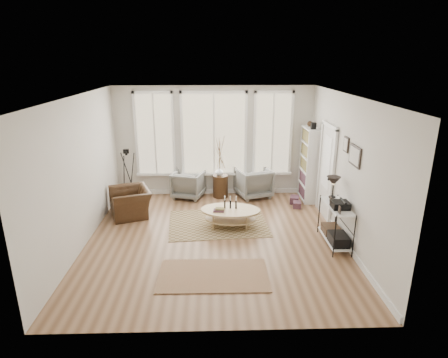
{
  "coord_description": "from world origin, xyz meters",
  "views": [
    {
      "loc": [
        -0.03,
        -6.98,
        3.57
      ],
      "look_at": [
        0.2,
        0.6,
        1.1
      ],
      "focal_mm": 30.0,
      "sensor_mm": 36.0,
      "label": 1
    }
  ],
  "objects_px": {
    "bookcase": "(309,164)",
    "coffee_table": "(230,213)",
    "armchair_right": "(253,183)",
    "accent_chair": "(131,202)",
    "armchair_left": "(188,184)",
    "side_table": "(220,168)",
    "low_shelf": "(336,220)"
  },
  "relations": [
    {
      "from": "armchair_right",
      "to": "accent_chair",
      "type": "distance_m",
      "value": 3.24
    },
    {
      "from": "armchair_right",
      "to": "side_table",
      "type": "bearing_deg",
      "value": -18.1
    },
    {
      "from": "low_shelf",
      "to": "armchair_left",
      "type": "distance_m",
      "value": 4.12
    },
    {
      "from": "side_table",
      "to": "low_shelf",
      "type": "bearing_deg",
      "value": -51.06
    },
    {
      "from": "armchair_left",
      "to": "accent_chair",
      "type": "height_order",
      "value": "armchair_left"
    },
    {
      "from": "bookcase",
      "to": "armchair_left",
      "type": "xyz_separation_m",
      "value": [
        -3.13,
        0.22,
        -0.6
      ]
    },
    {
      "from": "coffee_table",
      "to": "armchair_left",
      "type": "relative_size",
      "value": 1.75
    },
    {
      "from": "bookcase",
      "to": "coffee_table",
      "type": "height_order",
      "value": "bookcase"
    },
    {
      "from": "armchair_right",
      "to": "armchair_left",
      "type": "bearing_deg",
      "value": -18.1
    },
    {
      "from": "bookcase",
      "to": "accent_chair",
      "type": "distance_m",
      "value": 4.56
    },
    {
      "from": "armchair_left",
      "to": "side_table",
      "type": "xyz_separation_m",
      "value": [
        0.85,
        0.0,
        0.45
      ]
    },
    {
      "from": "armchair_left",
      "to": "bookcase",
      "type": "bearing_deg",
      "value": -168.01
    },
    {
      "from": "coffee_table",
      "to": "armchair_left",
      "type": "height_order",
      "value": "armchair_left"
    },
    {
      "from": "side_table",
      "to": "accent_chair",
      "type": "relative_size",
      "value": 1.7
    },
    {
      "from": "coffee_table",
      "to": "armchair_right",
      "type": "xyz_separation_m",
      "value": [
        0.71,
        1.88,
        0.07
      ]
    },
    {
      "from": "bookcase",
      "to": "low_shelf",
      "type": "bearing_deg",
      "value": -91.28
    },
    {
      "from": "coffee_table",
      "to": "armchair_left",
      "type": "distance_m",
      "value": 2.14
    },
    {
      "from": "armchair_right",
      "to": "bookcase",
      "type": "bearing_deg",
      "value": 152.74
    },
    {
      "from": "armchair_right",
      "to": "coffee_table",
      "type": "bearing_deg",
      "value": 51.25
    },
    {
      "from": "side_table",
      "to": "accent_chair",
      "type": "xyz_separation_m",
      "value": [
        -2.15,
        -1.15,
        -0.49
      ]
    },
    {
      "from": "armchair_left",
      "to": "accent_chair",
      "type": "bearing_deg",
      "value": 57.79
    },
    {
      "from": "coffee_table",
      "to": "armchair_right",
      "type": "bearing_deg",
      "value": 69.35
    },
    {
      "from": "armchair_right",
      "to": "accent_chair",
      "type": "relative_size",
      "value": 0.87
    },
    {
      "from": "coffee_table",
      "to": "accent_chair",
      "type": "xyz_separation_m",
      "value": [
        -2.32,
        0.72,
        0.0
      ]
    },
    {
      "from": "coffee_table",
      "to": "armchair_right",
      "type": "distance_m",
      "value": 2.01
    },
    {
      "from": "bookcase",
      "to": "side_table",
      "type": "relative_size",
      "value": 1.23
    },
    {
      "from": "bookcase",
      "to": "coffee_table",
      "type": "xyz_separation_m",
      "value": [
        -2.1,
        -1.65,
        -0.64
      ]
    },
    {
      "from": "coffee_table",
      "to": "accent_chair",
      "type": "relative_size",
      "value": 1.39
    },
    {
      "from": "low_shelf",
      "to": "armchair_left",
      "type": "xyz_separation_m",
      "value": [
        -3.07,
        2.75,
        -0.15
      ]
    },
    {
      "from": "low_shelf",
      "to": "side_table",
      "type": "bearing_deg",
      "value": 128.94
    },
    {
      "from": "accent_chair",
      "to": "coffee_table",
      "type": "bearing_deg",
      "value": 51.48
    },
    {
      "from": "low_shelf",
      "to": "side_table",
      "type": "relative_size",
      "value": 0.78
    }
  ]
}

